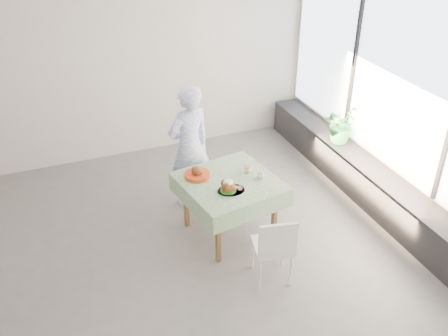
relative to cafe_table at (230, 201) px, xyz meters
name	(u,v)px	position (x,y,z in m)	size (l,w,h in m)	color
floor	(166,250)	(-0.81, -0.05, -0.46)	(6.00, 6.00, 0.00)	#605E5B
ceiling	(147,3)	(-0.81, -0.05, 2.34)	(6.00, 6.00, 0.00)	white
wall_back	(112,67)	(-0.81, 2.45, 0.94)	(6.00, 0.02, 2.80)	beige
wall_front	(265,320)	(-0.81, -2.55, 0.94)	(6.00, 0.02, 2.80)	beige
wall_right	(398,101)	(2.19, -0.05, 0.94)	(0.02, 5.00, 2.80)	beige
window_pane	(400,82)	(2.16, -0.05, 1.19)	(0.01, 4.80, 2.18)	#D1E0F9
window_ledge	(370,184)	(1.99, -0.05, -0.21)	(0.40, 4.80, 0.50)	black
cafe_table	(230,201)	(0.00, 0.00, 0.00)	(1.20, 1.20, 0.74)	brown
chair_far	(202,184)	(-0.07, 0.78, -0.21)	(0.49, 0.49, 0.80)	white
chair_near	(272,259)	(0.12, -0.90, -0.20)	(0.46, 0.46, 0.83)	white
diner	(189,146)	(-0.21, 0.83, 0.35)	(0.59, 0.39, 1.63)	#99B3F5
main_dish	(230,188)	(-0.09, -0.22, 0.34)	(0.32, 0.32, 0.17)	white
juice_cup_orange	(248,168)	(0.27, 0.09, 0.34)	(0.08, 0.08, 0.24)	white
juice_cup_lemonade	(261,174)	(0.35, -0.08, 0.34)	(0.09, 0.09, 0.25)	white
second_dish	(197,174)	(-0.32, 0.21, 0.32)	(0.30, 0.30, 0.14)	#C23913
potted_plant	(341,124)	(1.98, 0.76, 0.31)	(0.49, 0.42, 0.54)	#287838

